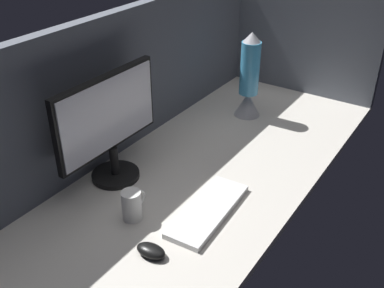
{
  "coord_description": "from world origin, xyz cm",
  "views": [
    {
      "loc": [
        -129.27,
        -77.41,
        97.3
      ],
      "look_at": [
        -11.54,
        0.0,
        14.0
      ],
      "focal_mm": 41.96,
      "sensor_mm": 36.0,
      "label": 1
    }
  ],
  "objects_px": {
    "monitor": "(109,123)",
    "keyboard": "(208,210)",
    "mug_ceramic_white": "(132,205)",
    "mouse": "(151,251)",
    "lava_lamp": "(249,82)"
  },
  "relations": [
    {
      "from": "mouse",
      "to": "lava_lamp",
      "type": "xyz_separation_m",
      "value": [
        0.99,
        0.2,
        0.15
      ]
    },
    {
      "from": "keyboard",
      "to": "mouse",
      "type": "bearing_deg",
      "value": 168.2
    },
    {
      "from": "mouse",
      "to": "mug_ceramic_white",
      "type": "xyz_separation_m",
      "value": [
        0.1,
        0.16,
        0.04
      ]
    },
    {
      "from": "monitor",
      "to": "keyboard",
      "type": "bearing_deg",
      "value": -88.1
    },
    {
      "from": "monitor",
      "to": "lava_lamp",
      "type": "distance_m",
      "value": 0.77
    },
    {
      "from": "monitor",
      "to": "mug_ceramic_white",
      "type": "relative_size",
      "value": 4.52
    },
    {
      "from": "monitor",
      "to": "keyboard",
      "type": "relative_size",
      "value": 1.29
    },
    {
      "from": "monitor",
      "to": "mouse",
      "type": "relative_size",
      "value": 4.96
    },
    {
      "from": "monitor",
      "to": "keyboard",
      "type": "xyz_separation_m",
      "value": [
        0.01,
        -0.41,
        -0.22
      ]
    },
    {
      "from": "keyboard",
      "to": "mouse",
      "type": "distance_m",
      "value": 0.27
    },
    {
      "from": "lava_lamp",
      "to": "keyboard",
      "type": "bearing_deg",
      "value": -162.0
    },
    {
      "from": "monitor",
      "to": "mug_ceramic_white",
      "type": "bearing_deg",
      "value": -124.03
    },
    {
      "from": "mug_ceramic_white",
      "to": "lava_lamp",
      "type": "bearing_deg",
      "value": 2.67
    },
    {
      "from": "monitor",
      "to": "keyboard",
      "type": "distance_m",
      "value": 0.47
    },
    {
      "from": "keyboard",
      "to": "lava_lamp",
      "type": "relative_size",
      "value": 0.92
    }
  ]
}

